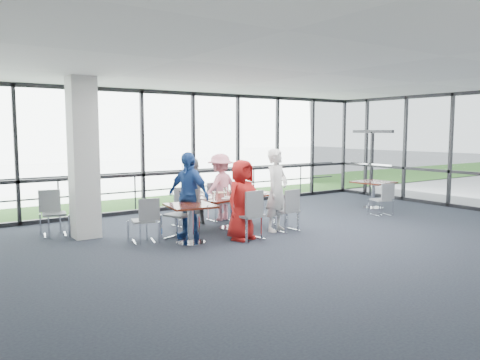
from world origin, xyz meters
TOP-DOWN VIEW (x-y plane):
  - floor at (0.00, 0.00)m, footprint 12.00×10.00m
  - ceiling at (0.00, 0.00)m, footprint 12.00×10.00m
  - curtain_wall_back at (0.00, 5.00)m, footprint 12.00×0.10m
  - exit_door at (6.00, 3.75)m, footprint 0.12×1.60m
  - structural_column at (-3.60, 3.00)m, footprint 0.50×0.50m
  - apron at (0.00, 10.00)m, footprint 80.00×70.00m
  - grass_strip at (0.00, 8.00)m, footprint 80.00×5.00m
  - hangar_main at (4.00, 32.00)m, footprint 24.00×10.00m
  - guard_rail at (0.00, 5.60)m, footprint 12.00×0.06m
  - main_table at (-0.71, 1.99)m, footprint 2.13×1.45m
  - side_table_left at (-2.12, 1.30)m, footprint 0.95×0.95m
  - side_table_right at (4.00, 2.02)m, footprint 1.03×1.03m
  - diner_near_left at (-1.13, 1.02)m, footprint 0.87×0.68m
  - diner_near_right at (-0.05, 1.26)m, footprint 0.76×0.66m
  - diner_far_left at (-1.30, 2.80)m, footprint 0.87×0.72m
  - diner_far_right at (-0.39, 2.98)m, footprint 1.14×0.79m
  - diner_end at (-1.94, 1.73)m, footprint 0.86×1.14m
  - chair_main_nl at (-1.03, 0.92)m, footprint 0.53×0.53m
  - chair_main_nr at (0.09, 1.11)m, footprint 0.47×0.47m
  - chair_main_fl at (-1.46, 2.85)m, footprint 0.47×0.47m
  - chair_main_fr at (-0.48, 2.96)m, footprint 0.46×0.46m
  - chair_main_end at (-2.12, 1.76)m, footprint 0.62×0.62m
  - chair_spare_la at (-2.83, 1.90)m, footprint 0.51×0.51m
  - chair_spare_lb at (-4.09, 3.46)m, footprint 0.52×0.52m
  - chair_spare_r at (3.27, 1.18)m, footprint 0.49×0.49m
  - plate_nl at (-1.14, 1.54)m, footprint 0.23×0.23m
  - plate_nr at (-0.03, 1.82)m, footprint 0.24×0.24m
  - plate_fl at (-1.21, 2.30)m, footprint 0.24×0.24m
  - plate_fr at (-0.30, 2.40)m, footprint 0.28×0.28m
  - plate_end at (-1.48, 1.83)m, footprint 0.26×0.26m
  - tumbler_a at (-0.85, 1.75)m, footprint 0.08×0.08m
  - tumbler_b at (-0.42, 1.82)m, footprint 0.06×0.06m
  - tumbler_c at (-0.74, 2.23)m, footprint 0.07×0.07m
  - tumbler_d at (-1.32, 1.75)m, footprint 0.07×0.07m
  - menu_a at (-0.81, 1.47)m, footprint 0.34×0.34m
  - menu_b at (0.10, 1.90)m, footprint 0.36×0.30m
  - menu_c at (-0.68, 2.44)m, footprint 0.31×0.34m
  - condiment_caddy at (-0.63, 2.10)m, footprint 0.10×0.07m
  - ketchup_bottle at (-0.67, 2.00)m, footprint 0.06×0.06m
  - green_bottle at (-0.63, 2.07)m, footprint 0.05×0.05m

SIDE VIEW (x-z plane):
  - apron at x=0.00m, z-range -0.03..-0.01m
  - floor at x=0.00m, z-range -0.02..0.00m
  - grass_strip at x=0.00m, z-range 0.01..0.01m
  - chair_spare_r at x=3.27m, z-range 0.00..0.81m
  - chair_main_fl at x=-1.46m, z-range 0.00..0.82m
  - chair_spare_la at x=-2.83m, z-range 0.00..0.85m
  - chair_main_fr at x=-0.48m, z-range 0.00..0.88m
  - chair_main_nr at x=0.09m, z-range 0.00..0.89m
  - chair_spare_lb at x=-4.09m, z-range 0.00..0.91m
  - chair_main_nl at x=-1.03m, z-range 0.00..0.97m
  - chair_main_end at x=-2.12m, z-range 0.00..0.97m
  - guard_rail at x=0.00m, z-range 0.47..0.53m
  - main_table at x=-0.71m, z-range 0.25..1.00m
  - side_table_left at x=-2.12m, z-range 0.26..1.01m
  - side_table_right at x=4.00m, z-range 0.27..1.02m
  - menu_a at x=-0.81m, z-range 0.75..0.75m
  - menu_b at x=0.10m, z-range 0.75..0.75m
  - menu_c at x=-0.68m, z-range 0.75..0.75m
  - plate_nl at x=-1.14m, z-range 0.75..0.76m
  - plate_nr at x=-0.03m, z-range 0.75..0.76m
  - plate_fl at x=-1.21m, z-range 0.75..0.76m
  - plate_fr at x=-0.30m, z-range 0.75..0.76m
  - plate_end at x=-1.48m, z-range 0.75..0.76m
  - diner_far_left at x=-1.30m, z-range 0.00..1.54m
  - condiment_caddy at x=-0.63m, z-range 0.75..0.79m
  - diner_near_left at x=-1.13m, z-range 0.00..1.58m
  - diner_far_right at x=-0.39m, z-range 0.00..1.60m
  - tumbler_b at x=-0.42m, z-range 0.75..0.88m
  - tumbler_c at x=-0.74m, z-range 0.75..0.89m
  - tumbler_d at x=-1.32m, z-range 0.75..0.89m
  - tumbler_a at x=-0.85m, z-range 0.75..0.90m
  - ketchup_bottle at x=-0.67m, z-range 0.75..0.93m
  - green_bottle at x=-0.63m, z-range 0.75..0.95m
  - diner_end at x=-1.94m, z-range 0.00..1.73m
  - diner_near_right at x=-0.05m, z-range 0.00..1.76m
  - exit_door at x=6.00m, z-range 0.00..2.10m
  - curtain_wall_back at x=0.00m, z-range 0.00..3.20m
  - structural_column at x=-3.60m, z-range 0.00..3.20m
  - hangar_main at x=4.00m, z-range 0.00..6.00m
  - ceiling at x=0.00m, z-range 3.18..3.22m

